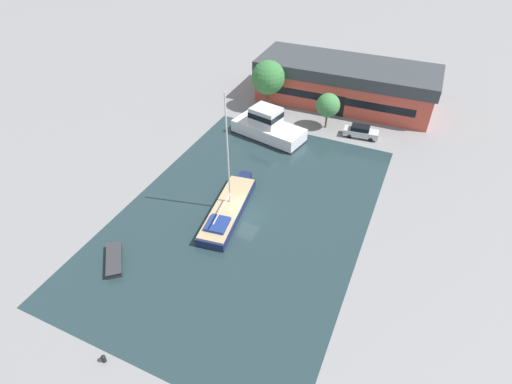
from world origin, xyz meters
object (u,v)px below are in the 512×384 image
(quay_tree_by_water, at_px, (268,78))
(motor_cruiser, at_px, (268,127))
(small_dinghy, at_px, (114,260))
(quay_tree_near_building, at_px, (328,105))
(parked_car, at_px, (361,132))
(warehouse_building, at_px, (345,83))
(sailboat_moored, at_px, (228,208))

(quay_tree_by_water, xyz_separation_m, motor_cruiser, (3.40, -7.96, -3.39))
(quay_tree_by_water, xyz_separation_m, small_dinghy, (-0.72, -35.04, -4.58))
(quay_tree_near_building, distance_m, small_dinghy, 34.72)
(parked_car, relative_size, small_dinghy, 1.18)
(warehouse_building, relative_size, sailboat_moored, 2.00)
(sailboat_moored, relative_size, motor_cruiser, 1.28)
(parked_car, xyz_separation_m, small_dinghy, (-15.85, -32.24, -0.51))
(motor_cruiser, bearing_deg, warehouse_building, -12.64)
(quay_tree_by_water, height_order, small_dinghy, quay_tree_by_water)
(quay_tree_by_water, distance_m, parked_car, 15.92)
(parked_car, bearing_deg, quay_tree_by_water, -106.03)
(quay_tree_near_building, height_order, small_dinghy, quay_tree_near_building)
(parked_car, xyz_separation_m, sailboat_moored, (-9.33, -21.57, -0.24))
(warehouse_building, height_order, motor_cruiser, warehouse_building)
(quay_tree_near_building, height_order, parked_car, quay_tree_near_building)
(quay_tree_by_water, relative_size, small_dinghy, 1.82)
(small_dinghy, bearing_deg, warehouse_building, -144.18)
(parked_car, xyz_separation_m, motor_cruiser, (-11.74, -5.16, 0.68))
(warehouse_building, xyz_separation_m, motor_cruiser, (-6.73, -14.80, -1.67))
(parked_car, bearing_deg, sailboat_moored, -28.95)
(small_dinghy, bearing_deg, sailboat_moored, -161.09)
(quay_tree_near_building, relative_size, small_dinghy, 1.26)
(quay_tree_by_water, xyz_separation_m, sailboat_moored, (5.80, -24.37, -4.31))
(quay_tree_near_building, distance_m, quay_tree_by_water, 10.32)
(parked_car, distance_m, motor_cruiser, 12.84)
(quay_tree_by_water, distance_m, small_dinghy, 35.35)
(parked_car, height_order, motor_cruiser, motor_cruiser)
(quay_tree_near_building, relative_size, parked_car, 1.06)
(quay_tree_by_water, bearing_deg, parked_car, -10.47)
(quay_tree_by_water, bearing_deg, motor_cruiser, -66.89)
(quay_tree_by_water, relative_size, sailboat_moored, 0.54)
(quay_tree_by_water, distance_m, motor_cruiser, 9.30)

